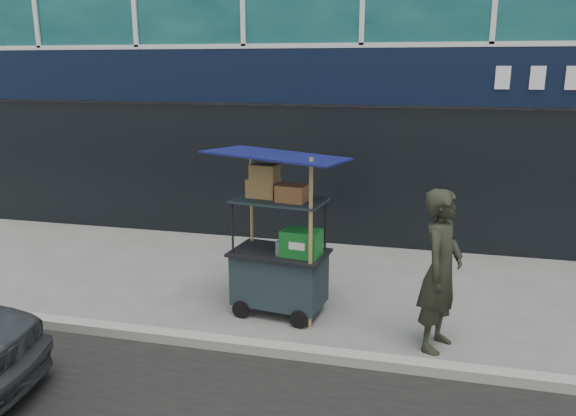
# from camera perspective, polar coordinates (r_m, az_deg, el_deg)

# --- Properties ---
(ground) EXTENTS (80.00, 80.00, 0.00)m
(ground) POSITION_cam_1_polar(r_m,az_deg,el_deg) (6.47, 2.47, -14.19)
(ground) COLOR #61615D
(ground) RESTS_ON ground
(curb) EXTENTS (80.00, 0.18, 0.12)m
(curb) POSITION_cam_1_polar(r_m,az_deg,el_deg) (6.27, 2.10, -14.56)
(curb) COLOR gray
(curb) RESTS_ON ground
(vendor_cart) EXTENTS (1.70, 1.31, 2.12)m
(vendor_cart) POSITION_cam_1_polar(r_m,az_deg,el_deg) (7.06, -0.77, -5.04)
(vendor_cart) COLOR #19272B
(vendor_cart) RESTS_ON ground
(vendor_man) EXTENTS (0.64, 0.77, 1.82)m
(vendor_man) POSITION_cam_1_polar(r_m,az_deg,el_deg) (6.38, 15.27, -6.16)
(vendor_man) COLOR black
(vendor_man) RESTS_ON ground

